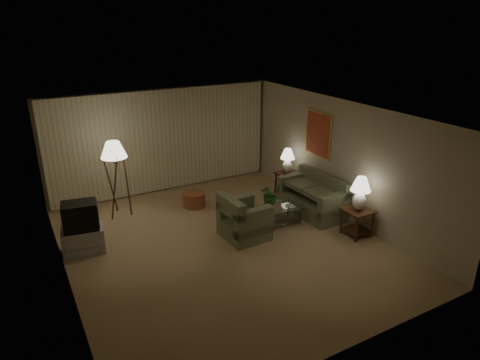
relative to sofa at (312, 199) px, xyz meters
name	(u,v)px	position (x,y,z in m)	size (l,w,h in m)	color
ground	(224,244)	(-2.50, -0.31, -0.37)	(7.00, 7.00, 0.00)	tan
room_shell	(192,144)	(-2.48, 1.20, 1.38)	(6.04, 7.02, 2.72)	#C5B697
sofa	(312,199)	(0.00, 0.00, 0.00)	(1.71, 0.94, 0.74)	#6D7451
armchair	(244,221)	(-1.97, -0.25, 0.01)	(0.99, 0.95, 0.76)	#6D7451
side_table_near	(357,218)	(0.15, -1.35, 0.04)	(0.55, 0.55, 0.60)	#331E0D
side_table_far	(287,179)	(0.15, 1.25, 0.04)	(0.54, 0.45, 0.60)	#331E0D
table_lamp_near	(360,191)	(0.15, -1.35, 0.66)	(0.42, 0.42, 0.73)	white
table_lamp_far	(288,159)	(0.15, 1.25, 0.61)	(0.37, 0.37, 0.64)	white
coffee_table	(275,213)	(-1.09, -0.10, -0.09)	(1.16, 0.63, 0.41)	silver
tv_cabinet	(84,240)	(-5.05, 0.78, -0.12)	(0.86, 0.62, 0.50)	#B4B4B7
crt_tv	(80,216)	(-5.05, 0.78, 0.41)	(0.71, 0.56, 0.55)	black
floor_lamp	(117,178)	(-4.01, 2.09, 0.57)	(0.58, 0.58, 1.79)	#331E0D
ottoman	(194,199)	(-2.28, 1.70, -0.19)	(0.54, 0.54, 0.36)	#995834
vase	(270,206)	(-1.24, -0.10, 0.12)	(0.14, 0.14, 0.14)	white
flowers	(270,193)	(-1.24, -0.10, 0.44)	(0.46, 0.40, 0.51)	#377634
book	(288,207)	(-0.84, -0.20, 0.05)	(0.16, 0.22, 0.02)	olive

